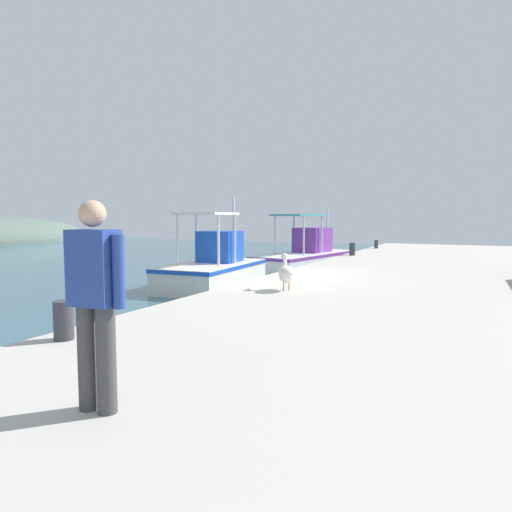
{
  "coord_description": "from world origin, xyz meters",
  "views": [
    {
      "loc": [
        -11.49,
        -5.4,
        2.43
      ],
      "look_at": [
        1.45,
        1.07,
        1.2
      ],
      "focal_mm": 31.58,
      "sensor_mm": 36.0,
      "label": 1
    }
  ],
  "objects_px": {
    "fisherman_standing": "(95,297)",
    "mooring_bollard_third": "(352,249)",
    "mooring_bollard_second": "(64,320)",
    "mooring_bollard_fourth": "(376,244)",
    "pelican": "(286,273)",
    "fishing_boat_third": "(306,256)",
    "fishing_boat_second": "(214,268)"
  },
  "relations": [
    {
      "from": "mooring_bollard_fourth",
      "to": "pelican",
      "type": "bearing_deg",
      "value": -175.89
    },
    {
      "from": "pelican",
      "to": "mooring_bollard_fourth",
      "type": "xyz_separation_m",
      "value": [
        14.98,
        1.08,
        -0.18
      ]
    },
    {
      "from": "fisherman_standing",
      "to": "mooring_bollard_second",
      "type": "xyz_separation_m",
      "value": [
        1.44,
        2.1,
        -0.72
      ]
    },
    {
      "from": "fishing_boat_third",
      "to": "mooring_bollard_fourth",
      "type": "relative_size",
      "value": 14.42
    },
    {
      "from": "fishing_boat_second",
      "to": "mooring_bollard_second",
      "type": "relative_size",
      "value": 9.1
    },
    {
      "from": "mooring_bollard_third",
      "to": "mooring_bollard_fourth",
      "type": "relative_size",
      "value": 1.24
    },
    {
      "from": "fishing_boat_second",
      "to": "mooring_bollard_fourth",
      "type": "height_order",
      "value": "fishing_boat_second"
    },
    {
      "from": "mooring_bollard_second",
      "to": "fishing_boat_second",
      "type": "bearing_deg",
      "value": 20.05
    },
    {
      "from": "fishing_boat_second",
      "to": "pelican",
      "type": "xyz_separation_m",
      "value": [
        -4.02,
        -4.41,
        0.53
      ]
    },
    {
      "from": "fisherman_standing",
      "to": "mooring_bollard_third",
      "type": "height_order",
      "value": "fisherman_standing"
    },
    {
      "from": "fisherman_standing",
      "to": "mooring_bollard_fourth",
      "type": "bearing_deg",
      "value": 5.58
    },
    {
      "from": "pelican",
      "to": "mooring_bollard_second",
      "type": "height_order",
      "value": "pelican"
    },
    {
      "from": "fisherman_standing",
      "to": "mooring_bollard_third",
      "type": "bearing_deg",
      "value": 7.25
    },
    {
      "from": "fisherman_standing",
      "to": "mooring_bollard_fourth",
      "type": "height_order",
      "value": "fisherman_standing"
    },
    {
      "from": "fisherman_standing",
      "to": "mooring_bollard_second",
      "type": "distance_m",
      "value": 2.65
    },
    {
      "from": "fishing_boat_second",
      "to": "mooring_bollard_second",
      "type": "height_order",
      "value": "fishing_boat_second"
    },
    {
      "from": "fishing_boat_second",
      "to": "mooring_bollard_fourth",
      "type": "relative_size",
      "value": 10.7
    },
    {
      "from": "fisherman_standing",
      "to": "mooring_bollard_third",
      "type": "distance_m",
      "value": 16.69
    },
    {
      "from": "fisherman_standing",
      "to": "mooring_bollard_second",
      "type": "relative_size",
      "value": 3.39
    },
    {
      "from": "fishing_boat_second",
      "to": "fishing_boat_third",
      "type": "relative_size",
      "value": 0.74
    },
    {
      "from": "fishing_boat_third",
      "to": "pelican",
      "type": "bearing_deg",
      "value": -162.06
    },
    {
      "from": "fisherman_standing",
      "to": "mooring_bollard_second",
      "type": "height_order",
      "value": "fisherman_standing"
    },
    {
      "from": "pelican",
      "to": "mooring_bollard_third",
      "type": "xyz_separation_m",
      "value": [
        9.98,
        1.08,
        -0.12
      ]
    },
    {
      "from": "mooring_bollard_fourth",
      "to": "mooring_bollard_third",
      "type": "bearing_deg",
      "value": 180.0
    },
    {
      "from": "fisherman_standing",
      "to": "mooring_bollard_third",
      "type": "xyz_separation_m",
      "value": [
        16.54,
        2.1,
        -0.7
      ]
    },
    {
      "from": "mooring_bollard_third",
      "to": "fisherman_standing",
      "type": "bearing_deg",
      "value": -172.75
    },
    {
      "from": "fishing_boat_second",
      "to": "fisherman_standing",
      "type": "distance_m",
      "value": 11.95
    },
    {
      "from": "fishing_boat_third",
      "to": "mooring_bollard_third",
      "type": "bearing_deg",
      "value": -99.38
    },
    {
      "from": "fishing_boat_third",
      "to": "fisherman_standing",
      "type": "bearing_deg",
      "value": -165.48
    },
    {
      "from": "mooring_bollard_second",
      "to": "fishing_boat_third",
      "type": "bearing_deg",
      "value": 8.37
    },
    {
      "from": "mooring_bollard_third",
      "to": "mooring_bollard_second",
      "type": "bearing_deg",
      "value": 180.0
    },
    {
      "from": "mooring_bollard_second",
      "to": "mooring_bollard_fourth",
      "type": "bearing_deg",
      "value": 0.0
    }
  ]
}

